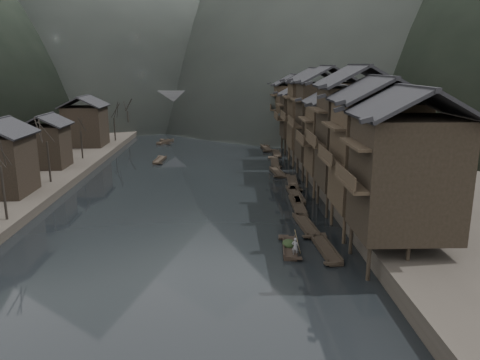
{
  "coord_description": "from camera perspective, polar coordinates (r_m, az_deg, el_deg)",
  "views": [
    {
      "loc": [
        4.26,
        -40.64,
        14.9
      ],
      "look_at": [
        5.7,
        9.39,
        2.5
      ],
      "focal_mm": 35.0,
      "sensor_mm": 36.0,
      "label": 1
    }
  ],
  "objects": [
    {
      "name": "midriver_boats",
      "position": [
        88.6,
        -6.42,
        4.28
      ],
      "size": [
        15.66,
        30.86,
        0.44
      ],
      "color": "black",
      "rests_on": "water"
    },
    {
      "name": "left_houses",
      "position": [
        66.25,
        -23.67,
        4.73
      ],
      "size": [
        8.1,
        53.2,
        8.73
      ],
      "color": "black",
      "rests_on": "left_bank"
    },
    {
      "name": "water",
      "position": [
        43.49,
        -7.21,
        -6.23
      ],
      "size": [
        300.0,
        300.0,
        0.0
      ],
      "primitive_type": "plane",
      "color": "black",
      "rests_on": "ground"
    },
    {
      "name": "stone_bridge",
      "position": [
        113.14,
        -3.85,
        8.92
      ],
      "size": [
        40.0,
        6.0,
        9.0
      ],
      "color": "#4C4C4F",
      "rests_on": "ground"
    },
    {
      "name": "stilt_houses",
      "position": [
        60.96,
        10.79,
        7.86
      ],
      "size": [
        9.0,
        67.6,
        15.13
      ],
      "color": "black",
      "rests_on": "ground"
    },
    {
      "name": "bare_trees",
      "position": [
        64.02,
        -21.12,
        5.16
      ],
      "size": [
        3.6,
        73.31,
        7.21
      ],
      "color": "black",
      "rests_on": "left_bank"
    },
    {
      "name": "hero_sampan",
      "position": [
        39.25,
        6.07,
        -8.16
      ],
      "size": [
        1.55,
        5.21,
        0.44
      ],
      "color": "black",
      "rests_on": "water"
    },
    {
      "name": "right_bank",
      "position": [
        87.43,
        19.0,
        3.94
      ],
      "size": [
        40.0,
        200.0,
        1.8
      ],
      "primitive_type": "cube",
      "color": "#2D2823",
      "rests_on": "ground"
    },
    {
      "name": "cargo_heap",
      "position": [
        39.25,
        6.01,
        -7.25
      ],
      "size": [
        1.13,
        1.48,
        0.68
      ],
      "primitive_type": "ellipsoid",
      "color": "black",
      "rests_on": "hero_sampan"
    },
    {
      "name": "boatman",
      "position": [
        37.26,
        6.76,
        -7.76
      ],
      "size": [
        0.64,
        0.5,
        1.53
      ],
      "primitive_type": "imported",
      "rotation": [
        0.0,
        0.0,
        2.86
      ],
      "color": "slate",
      "rests_on": "hero_sampan"
    },
    {
      "name": "bamboo_pole",
      "position": [
        36.51,
        7.17,
        -4.43
      ],
      "size": [
        0.96,
        2.33,
        3.03
      ],
      "primitive_type": "cylinder",
      "rotation": [
        0.68,
        0.0,
        -0.37
      ],
      "color": "#8C7A51",
      "rests_on": "boatman"
    },
    {
      "name": "moored_sampans",
      "position": [
        70.05,
        4.68,
        1.76
      ],
      "size": [
        3.05,
        71.99,
        0.47
      ],
      "color": "black",
      "rests_on": "water"
    }
  ]
}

